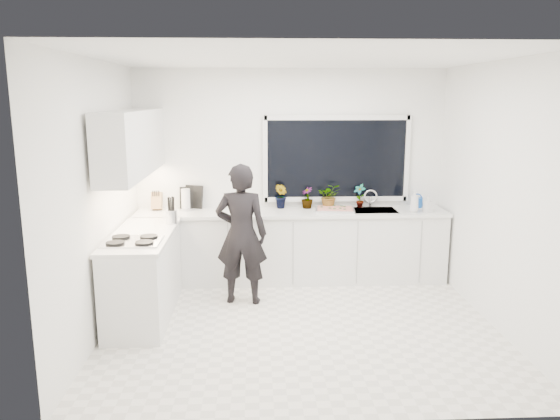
{
  "coord_description": "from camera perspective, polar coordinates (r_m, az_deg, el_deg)",
  "views": [
    {
      "loc": [
        -0.46,
        -5.32,
        2.34
      ],
      "look_at": [
        -0.2,
        0.4,
        1.15
      ],
      "focal_mm": 35.0,
      "sensor_mm": 36.0,
      "label": 1
    }
  ],
  "objects": [
    {
      "name": "picture_frame_small",
      "position": [
        7.17,
        -8.98,
        1.38
      ],
      "size": [
        0.24,
        0.11,
        0.3
      ],
      "primitive_type": "cube",
      "rotation": [
        0.0,
        0.0,
        -0.37
      ],
      "color": "black",
      "rests_on": "countertop_back"
    },
    {
      "name": "herb_plants",
      "position": [
        7.1,
        4.29,
        1.45
      ],
      "size": [
        1.22,
        0.27,
        0.32
      ],
      "color": "#26662D",
      "rests_on": "countertop_back"
    },
    {
      "name": "paper_towel_roll",
      "position": [
        7.05,
        -9.82,
        1.01
      ],
      "size": [
        0.13,
        0.13,
        0.26
      ],
      "primitive_type": "cylinder",
      "rotation": [
        0.0,
        0.0,
        -0.17
      ],
      "color": "silver",
      "rests_on": "countertop_back"
    },
    {
      "name": "upper_cabinets",
      "position": [
        6.19,
        -15.15,
        6.79
      ],
      "size": [
        0.34,
        2.1,
        0.7
      ],
      "primitive_type": "cube",
      "color": "white",
      "rests_on": "wall_left"
    },
    {
      "name": "utensil_crock",
      "position": [
        6.34,
        -11.27,
        -0.7
      ],
      "size": [
        0.16,
        0.16,
        0.16
      ],
      "primitive_type": "cylinder",
      "rotation": [
        0.0,
        0.0,
        -0.32
      ],
      "color": "silver",
      "rests_on": "countertop_left"
    },
    {
      "name": "floor",
      "position": [
        5.84,
        2.16,
        -12.02
      ],
      "size": [
        4.0,
        3.5,
        0.02
      ],
      "primitive_type": "cube",
      "color": "beige",
      "rests_on": "ground"
    },
    {
      "name": "window",
      "position": [
        7.17,
        5.91,
        5.34
      ],
      "size": [
        1.8,
        0.02,
        1.0
      ],
      "primitive_type": "cube",
      "color": "black",
      "rests_on": "wall_back"
    },
    {
      "name": "watering_can",
      "position": [
        7.38,
        14.14,
        0.78
      ],
      "size": [
        0.18,
        0.18,
        0.13
      ],
      "primitive_type": "cylinder",
      "rotation": [
        0.0,
        0.0,
        0.4
      ],
      "color": "#124DB1",
      "rests_on": "countertop_back"
    },
    {
      "name": "knife_block",
      "position": [
        7.15,
        -12.75,
        0.88
      ],
      "size": [
        0.13,
        0.11,
        0.22
      ],
      "primitive_type": "cube",
      "rotation": [
        0.0,
        0.0,
        -0.04
      ],
      "color": "olive",
      "rests_on": "countertop_back"
    },
    {
      "name": "person",
      "position": [
        6.22,
        -4.06,
        -2.54
      ],
      "size": [
        0.63,
        0.45,
        1.62
      ],
      "primitive_type": "imported",
      "rotation": [
        0.0,
        0.0,
        3.03
      ],
      "color": "black",
      "rests_on": "floor"
    },
    {
      "name": "picture_frame_large",
      "position": [
        7.18,
        -9.56,
        1.3
      ],
      "size": [
        0.22,
        0.02,
        0.28
      ],
      "primitive_type": "cube",
      "rotation": [
        0.0,
        0.0,
        0.01
      ],
      "color": "black",
      "rests_on": "countertop_back"
    },
    {
      "name": "wall_back",
      "position": [
        7.17,
        1.07,
        3.79
      ],
      "size": [
        4.0,
        0.02,
        2.7
      ],
      "primitive_type": "cube",
      "color": "white",
      "rests_on": "ground"
    },
    {
      "name": "stovetop",
      "position": [
        5.64,
        -15.16,
        -3.11
      ],
      "size": [
        0.56,
        0.48,
        0.03
      ],
      "primitive_type": "cube",
      "color": "black",
      "rests_on": "countertop_left"
    },
    {
      "name": "ceiling",
      "position": [
        5.36,
        2.39,
        15.69
      ],
      "size": [
        4.0,
        3.5,
        0.02
      ],
      "primitive_type": "cube",
      "color": "white",
      "rests_on": "wall_back"
    },
    {
      "name": "sink",
      "position": [
        7.09,
        9.72,
        -0.4
      ],
      "size": [
        0.58,
        0.42,
        0.14
      ],
      "primitive_type": "cube",
      "color": "silver",
      "rests_on": "countertop_back"
    },
    {
      "name": "pizza",
      "position": [
        6.96,
        5.77,
        0.16
      ],
      "size": [
        0.48,
        0.37,
        0.01
      ],
      "primitive_type": "cube",
      "rotation": [
        0.0,
        0.0,
        -0.12
      ],
      "color": "red",
      "rests_on": "pizza_tray"
    },
    {
      "name": "base_cabinets_left",
      "position": [
        6.1,
        -14.03,
        -6.77
      ],
      "size": [
        0.58,
        1.6,
        0.88
      ],
      "primitive_type": "cube",
      "color": "white",
      "rests_on": "floor"
    },
    {
      "name": "wall_left",
      "position": [
        5.63,
        -18.57,
        1.0
      ],
      "size": [
        0.02,
        3.5,
        2.7
      ],
      "primitive_type": "cube",
      "color": "white",
      "rests_on": "ground"
    },
    {
      "name": "wall_right",
      "position": [
        5.95,
        21.94,
        1.3
      ],
      "size": [
        0.02,
        3.5,
        2.7
      ],
      "primitive_type": "cube",
      "color": "white",
      "rests_on": "ground"
    },
    {
      "name": "faucet",
      "position": [
        7.25,
        9.43,
        1.16
      ],
      "size": [
        0.03,
        0.03,
        0.22
      ],
      "primitive_type": "cylinder",
      "color": "silver",
      "rests_on": "countertop_back"
    },
    {
      "name": "base_cabinets_back",
      "position": [
        7.05,
        1.21,
        -3.91
      ],
      "size": [
        3.92,
        0.58,
        0.88
      ],
      "primitive_type": "cube",
      "color": "white",
      "rests_on": "floor"
    },
    {
      "name": "countertop_back",
      "position": [
        6.93,
        1.23,
        -0.27
      ],
      "size": [
        3.94,
        0.62,
        0.04
      ],
      "primitive_type": "cube",
      "color": "silver",
      "rests_on": "base_cabinets_back"
    },
    {
      "name": "countertop_left",
      "position": [
        5.98,
        -14.25,
        -2.58
      ],
      "size": [
        0.62,
        1.6,
        0.04
      ],
      "primitive_type": "cube",
      "color": "silver",
      "rests_on": "base_cabinets_left"
    },
    {
      "name": "pizza_tray",
      "position": [
        6.96,
        5.76,
        0.03
      ],
      "size": [
        0.53,
        0.42,
        0.03
      ],
      "primitive_type": "cube",
      "rotation": [
        0.0,
        0.0,
        -0.12
      ],
      "color": "silver",
      "rests_on": "countertop_back"
    },
    {
      "name": "soap_bottles",
      "position": [
        7.05,
        14.36,
        0.79
      ],
      "size": [
        0.3,
        0.12,
        0.28
      ],
      "color": "#D8BF66",
      "rests_on": "countertop_back"
    }
  ]
}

